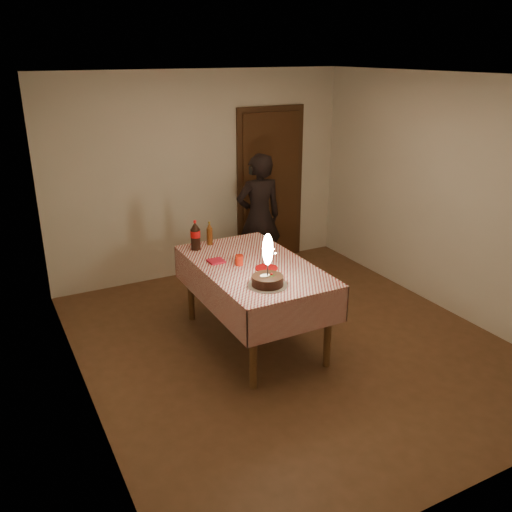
% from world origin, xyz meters
% --- Properties ---
extents(ground, '(4.00, 4.50, 0.01)m').
position_xyz_m(ground, '(0.00, 0.00, 0.00)').
color(ground, brown).
rests_on(ground, ground).
extents(room_shell, '(4.04, 4.54, 2.62)m').
position_xyz_m(room_shell, '(0.03, 0.08, 1.65)').
color(room_shell, beige).
rests_on(room_shell, ground).
extents(dining_table, '(1.02, 1.72, 0.85)m').
position_xyz_m(dining_table, '(-0.30, 0.23, 0.73)').
color(dining_table, brown).
rests_on(dining_table, ground).
extents(birthday_cake, '(0.36, 0.36, 0.49)m').
position_xyz_m(birthday_cake, '(-0.42, -0.28, 0.96)').
color(birthday_cake, white).
rests_on(birthday_cake, dining_table).
extents(red_plate, '(0.22, 0.22, 0.01)m').
position_xyz_m(red_plate, '(-0.24, 0.07, 0.85)').
color(red_plate, '#AE0C0D').
rests_on(red_plate, dining_table).
extents(red_cup, '(0.08, 0.08, 0.10)m').
position_xyz_m(red_cup, '(-0.43, 0.28, 0.90)').
color(red_cup, '#B71D0C').
rests_on(red_cup, dining_table).
extents(clear_cup, '(0.07, 0.07, 0.09)m').
position_xyz_m(clear_cup, '(-0.13, 0.23, 0.89)').
color(clear_cup, white).
rests_on(clear_cup, dining_table).
extents(napkin_stack, '(0.15, 0.15, 0.02)m').
position_xyz_m(napkin_stack, '(-0.60, 0.45, 0.86)').
color(napkin_stack, '#B21428').
rests_on(napkin_stack, dining_table).
extents(cola_bottle, '(0.10, 0.10, 0.32)m').
position_xyz_m(cola_bottle, '(-0.64, 0.89, 1.00)').
color(cola_bottle, black).
rests_on(cola_bottle, dining_table).
extents(amber_bottle_left, '(0.06, 0.06, 0.25)m').
position_xyz_m(amber_bottle_left, '(-0.45, 0.96, 0.96)').
color(amber_bottle_left, '#5B2E0F').
rests_on(amber_bottle_left, dining_table).
extents(photographer, '(0.63, 0.47, 1.64)m').
position_xyz_m(photographer, '(0.53, 1.68, 0.82)').
color(photographer, black).
rests_on(photographer, ground).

